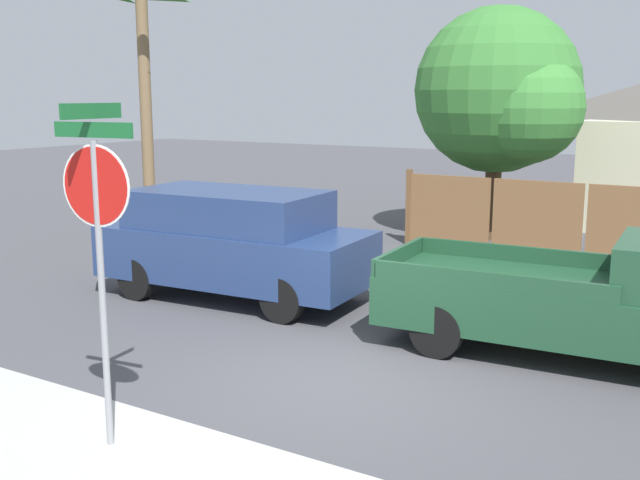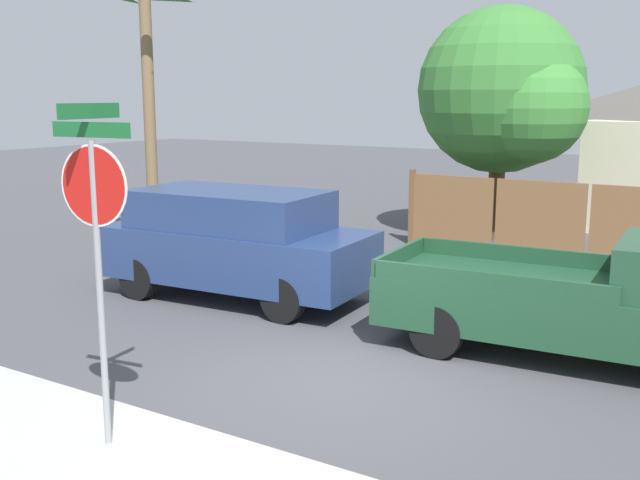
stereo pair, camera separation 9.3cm
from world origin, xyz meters
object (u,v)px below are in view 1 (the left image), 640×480
oak_tree (503,94)px  red_suv (233,241)px  orange_pickup (591,299)px  stop_sign (98,216)px  palm_tree (142,12)px

oak_tree → red_suv: bearing=-106.4°
orange_pickup → stop_sign: 6.64m
palm_tree → stop_sign: bearing=-48.3°
oak_tree → palm_tree: (-7.07, -4.92, 1.88)m
stop_sign → palm_tree: bearing=124.3°
oak_tree → palm_tree: palm_tree is taller
palm_tree → orange_pickup: bearing=-14.6°
stop_sign → oak_tree: bearing=83.4°
red_suv → orange_pickup: size_ratio=0.94×
red_suv → stop_sign: (2.47, -5.28, 1.37)m
orange_pickup → red_suv: bearing=176.3°
palm_tree → red_suv: (4.79, -2.86, -4.45)m
red_suv → stop_sign: bearing=-68.8°
oak_tree → red_suv: 8.51m
stop_sign → red_suv: bearing=107.7°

